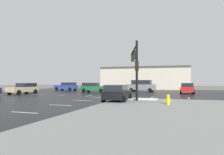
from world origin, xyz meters
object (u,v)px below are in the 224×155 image
fire_hydrant (168,99)px  sedan_blue (67,86)px  sedan_black (117,93)px  sedan_green (93,87)px  suv_grey (142,85)px  traffic_signal_mast (135,61)px  sedan_red (187,88)px  sedan_tan (24,88)px

fire_hydrant → sedan_blue: size_ratio=0.17×
sedan_black → sedan_green: bearing=28.0°
suv_grey → sedan_blue: size_ratio=1.05×
sedan_black → sedan_green: same height
suv_grey → traffic_signal_mast: bearing=100.0°
traffic_signal_mast → fire_hydrant: bearing=-156.1°
traffic_signal_mast → sedan_blue: traffic_signal_mast is taller
traffic_signal_mast → sedan_red: 14.57m
suv_grey → sedan_red: bearing=160.2°
sedan_red → sedan_tan: 24.33m
sedan_red → suv_grey: size_ratio=0.93×
sedan_black → traffic_signal_mast: bearing=-35.6°
sedan_tan → suv_grey: size_ratio=0.95×
sedan_black → sedan_red: bearing=-26.3°
sedan_blue → sedan_black: bearing=136.4°
sedan_green → sedan_black: bearing=-58.2°
sedan_black → sedan_blue: same height
sedan_black → sedan_blue: bearing=38.4°
traffic_signal_mast → sedan_tan: size_ratio=1.18×
traffic_signal_mast → sedan_black: (-1.27, -1.98, -3.02)m
sedan_green → sedan_red: bearing=7.0°
sedan_blue → sedan_green: bearing=155.7°
fire_hydrant → suv_grey: (-5.58, 20.17, 0.55)m
traffic_signal_mast → sedan_blue: bearing=30.2°
sedan_red → sedan_black: 16.57m
fire_hydrant → suv_grey: size_ratio=0.16×
sedan_black → suv_grey: 18.28m
traffic_signal_mast → sedan_tan: traffic_signal_mast is taller
traffic_signal_mast → sedan_tan: (-17.46, 4.53, -3.02)m
sedan_tan → traffic_signal_mast: bearing=81.2°
fire_hydrant → sedan_tan: 22.46m
fire_hydrant → sedan_tan: bearing=158.0°
sedan_green → sedan_blue: bearing=151.4°
sedan_blue → sedan_green: (7.51, -4.21, 0.00)m
traffic_signal_mast → sedan_green: traffic_signal_mast is taller
sedan_blue → sedan_tan: bearing=92.5°
fire_hydrant → sedan_tan: sedan_tan is taller
suv_grey → sedan_black: bearing=95.2°
sedan_black → suv_grey: suv_grey is taller
fire_hydrant → sedan_blue: sedan_blue is taller
traffic_signal_mast → sedan_tan: bearing=58.6°
traffic_signal_mast → sedan_green: 15.28m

